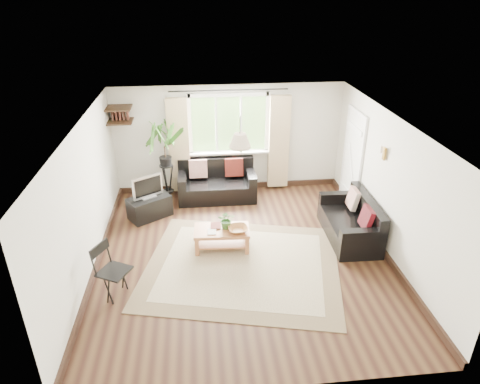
{
  "coord_description": "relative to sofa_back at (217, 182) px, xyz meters",
  "views": [
    {
      "loc": [
        -0.69,
        -6.2,
        4.34
      ],
      "look_at": [
        0.0,
        0.4,
        1.05
      ],
      "focal_mm": 32.0,
      "sensor_mm": 36.0,
      "label": 1
    }
  ],
  "objects": [
    {
      "name": "bowl",
      "position": [
        0.25,
        -2.11,
        0.05
      ],
      "size": [
        0.38,
        0.38,
        0.09
      ],
      "primitive_type": "imported",
      "rotation": [
        0.0,
        0.0,
        0.11
      ],
      "color": "#9E6736",
      "rests_on": "coffee_table"
    },
    {
      "name": "wall_back",
      "position": [
        0.31,
        0.48,
        0.81
      ],
      "size": [
        5.0,
        0.02,
        2.4
      ],
      "primitive_type": "cube",
      "color": "beige",
      "rests_on": "floor"
    },
    {
      "name": "corner_shelf",
      "position": [
        -1.94,
        0.23,
        1.5
      ],
      "size": [
        0.5,
        0.5,
        0.34
      ],
      "primitive_type": null,
      "color": "black",
      "rests_on": "wall_back"
    },
    {
      "name": "sofa_right",
      "position": [
        2.36,
        -1.87,
        -0.02
      ],
      "size": [
        1.6,
        0.83,
        0.75
      ],
      "primitive_type": null,
      "rotation": [
        0.0,
        0.0,
        -1.59
      ],
      "color": "black",
      "rests_on": "floor"
    },
    {
      "name": "tv_stand",
      "position": [
        -1.41,
        -0.7,
        -0.17
      ],
      "size": [
        0.94,
        0.83,
        0.44
      ],
      "primitive_type": "cube",
      "rotation": [
        0.0,
        0.0,
        0.57
      ],
      "color": "black",
      "rests_on": "floor"
    },
    {
      "name": "floor",
      "position": [
        0.31,
        -2.27,
        -0.39
      ],
      "size": [
        5.5,
        5.5,
        0.0
      ],
      "primitive_type": "plane",
      "color": "black",
      "rests_on": "ground"
    },
    {
      "name": "table_plant",
      "position": [
        0.07,
        -1.97,
        0.17
      ],
      "size": [
        0.32,
        0.29,
        0.33
      ],
      "primitive_type": "imported",
      "rotation": [
        0.0,
        0.0,
        -0.1
      ],
      "color": "#366628",
      "rests_on": "coffee_table"
    },
    {
      "name": "pendant_lamp",
      "position": [
        0.31,
        -1.87,
        1.66
      ],
      "size": [
        0.36,
        0.36,
        0.54
      ],
      "primitive_type": null,
      "color": "beige",
      "rests_on": "ceiling"
    },
    {
      "name": "sofa_back",
      "position": [
        0.0,
        0.0,
        0.0
      ],
      "size": [
        1.68,
        0.84,
        0.79
      ],
      "primitive_type": null,
      "rotation": [
        0.0,
        0.0,
        -0.0
      ],
      "color": "black",
      "rests_on": "floor"
    },
    {
      "name": "book_b",
      "position": [
        -0.22,
        -1.89,
        0.02
      ],
      "size": [
        0.19,
        0.25,
        0.02
      ],
      "primitive_type": "imported",
      "rotation": [
        0.0,
        0.0,
        -0.04
      ],
      "color": "brown",
      "rests_on": "coffee_table"
    },
    {
      "name": "coffee_table",
      "position": [
        -0.03,
        -2.0,
        -0.19
      ],
      "size": [
        1.0,
        0.58,
        0.4
      ],
      "primitive_type": null,
      "rotation": [
        0.0,
        0.0,
        -0.05
      ],
      "color": "#965831",
      "rests_on": "floor"
    },
    {
      "name": "wall_front",
      "position": [
        0.31,
        -5.02,
        0.81
      ],
      "size": [
        5.0,
        0.02,
        2.4
      ],
      "primitive_type": "cube",
      "color": "beige",
      "rests_on": "floor"
    },
    {
      "name": "palm_stand",
      "position": [
        -1.07,
        0.08,
        0.48
      ],
      "size": [
        0.79,
        0.79,
        1.74
      ],
      "primitive_type": null,
      "rotation": [
        0.0,
        0.0,
        0.18
      ],
      "color": "black",
      "rests_on": "floor"
    },
    {
      "name": "sill_plant",
      "position": [
        0.56,
        0.36,
        0.67
      ],
      "size": [
        0.14,
        0.1,
        0.27
      ],
      "primitive_type": "imported",
      "color": "#2D6023",
      "rests_on": "window"
    },
    {
      "name": "book_a",
      "position": [
        -0.28,
        -2.08,
        0.01
      ],
      "size": [
        0.16,
        0.21,
        0.02
      ],
      "primitive_type": "imported",
      "rotation": [
        0.0,
        0.0,
        -0.06
      ],
      "color": "silver",
      "rests_on": "coffee_table"
    },
    {
      "name": "window",
      "position": [
        0.31,
        0.44,
        1.16
      ],
      "size": [
        2.5,
        0.16,
        2.16
      ],
      "primitive_type": null,
      "color": "white",
      "rests_on": "wall_back"
    },
    {
      "name": "rug",
      "position": [
        0.28,
        -2.57,
        -0.38
      ],
      "size": [
        3.75,
        3.41,
        0.02
      ],
      "primitive_type": "cube",
      "rotation": [
        0.0,
        0.0,
        -0.23
      ],
      "color": "beige",
      "rests_on": "floor"
    },
    {
      "name": "wall_sconce",
      "position": [
        2.74,
        -1.97,
        1.35
      ],
      "size": [
        0.12,
        0.12,
        0.28
      ],
      "primitive_type": null,
      "color": "beige",
      "rests_on": "wall_right"
    },
    {
      "name": "wall_right",
      "position": [
        2.81,
        -2.27,
        0.81
      ],
      "size": [
        0.02,
        5.5,
        2.4
      ],
      "primitive_type": "cube",
      "color": "beige",
      "rests_on": "floor"
    },
    {
      "name": "tv",
      "position": [
        -1.41,
        -0.7,
        0.29
      ],
      "size": [
        0.64,
        0.52,
        0.48
      ],
      "primitive_type": null,
      "rotation": [
        0.0,
        0.0,
        0.57
      ],
      "color": "#A5A5AA",
      "rests_on": "tv_stand"
    },
    {
      "name": "ceiling",
      "position": [
        0.31,
        -2.27,
        2.01
      ],
      "size": [
        5.5,
        5.5,
        0.0
      ],
      "primitive_type": "plane",
      "rotation": [
        3.14,
        0.0,
        0.0
      ],
      "color": "white",
      "rests_on": "floor"
    },
    {
      "name": "folding_chair",
      "position": [
        -1.71,
        -3.14,
        0.05
      ],
      "size": [
        0.62,
        0.62,
        0.88
      ],
      "primitive_type": null,
      "rotation": [
        0.0,
        0.0,
        1.09
      ],
      "color": "black",
      "rests_on": "floor"
    },
    {
      "name": "door",
      "position": [
        2.78,
        -0.57,
        0.61
      ],
      "size": [
        0.06,
        0.96,
        2.06
      ],
      "primitive_type": "cube",
      "color": "silver",
      "rests_on": "wall_right"
    },
    {
      "name": "wall_left",
      "position": [
        -2.19,
        -2.27,
        0.81
      ],
      "size": [
        0.02,
        5.5,
        2.4
      ],
      "primitive_type": "cube",
      "color": "beige",
      "rests_on": "floor"
    }
  ]
}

